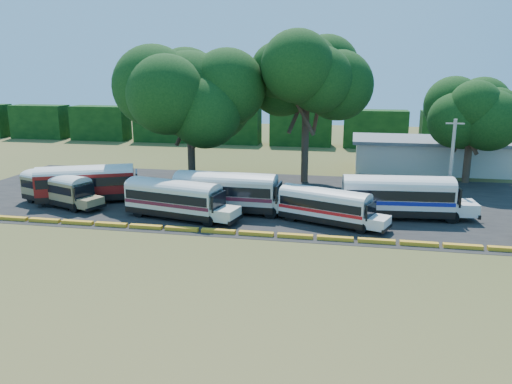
% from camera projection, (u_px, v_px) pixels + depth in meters
% --- Properties ---
extents(ground, '(160.00, 160.00, 0.00)m').
position_uv_depth(ground, '(234.00, 238.00, 37.62)').
color(ground, '#334416').
rests_on(ground, ground).
extents(asphalt_strip, '(64.00, 24.00, 0.02)m').
position_uv_depth(asphalt_strip, '(272.00, 199.00, 48.86)').
color(asphalt_strip, black).
rests_on(asphalt_strip, ground).
extents(curb, '(53.70, 0.45, 0.30)m').
position_uv_depth(curb, '(237.00, 232.00, 38.53)').
color(curb, gold).
rests_on(curb, ground).
extents(terminal_building, '(19.00, 9.00, 4.00)m').
position_uv_depth(terminal_building, '(429.00, 154.00, 62.39)').
color(terminal_building, '#BBB6AB').
rests_on(terminal_building, ground).
extents(treeline_backdrop, '(130.00, 4.00, 6.00)m').
position_uv_depth(treeline_backdrop, '(301.00, 127.00, 82.63)').
color(treeline_backdrop, black).
rests_on(treeline_backdrop, ground).
extents(bus_beige, '(9.41, 5.38, 3.03)m').
position_uv_depth(bus_beige, '(57.00, 187.00, 46.45)').
color(bus_beige, black).
rests_on(bus_beige, ground).
extents(bus_red, '(11.01, 6.86, 3.57)m').
position_uv_depth(bus_red, '(89.00, 181.00, 47.36)').
color(bus_red, black).
rests_on(bus_red, ground).
extents(bus_cream_west, '(10.38, 4.59, 3.31)m').
position_uv_depth(bus_cream_west, '(175.00, 197.00, 42.27)').
color(bus_cream_west, black).
rests_on(bus_cream_west, ground).
extents(bus_cream_east, '(11.07, 3.07, 3.61)m').
position_uv_depth(bus_cream_east, '(228.00, 190.00, 44.01)').
color(bus_cream_east, black).
rests_on(bus_cream_east, ground).
extents(bus_white_red, '(9.27, 5.29, 2.98)m').
position_uv_depth(bus_white_red, '(327.00, 204.00, 40.70)').
color(bus_white_red, black).
rests_on(bus_white_red, ground).
extents(bus_white_blue, '(11.38, 3.73, 3.68)m').
position_uv_depth(bus_white_blue, '(400.00, 194.00, 42.28)').
color(bus_white_blue, black).
rests_on(bus_white_blue, ground).
extents(tree_west, '(12.34, 12.34, 14.34)m').
position_uv_depth(tree_west, '(190.00, 95.00, 52.16)').
color(tree_west, '#36231B').
rests_on(tree_west, ground).
extents(tree_center, '(10.47, 10.47, 15.99)m').
position_uv_depth(tree_center, '(307.00, 72.00, 53.55)').
color(tree_center, '#36231B').
rests_on(tree_center, ground).
extents(tree_east, '(8.49, 8.49, 10.88)m').
position_uv_depth(tree_east, '(472.00, 113.00, 54.30)').
color(tree_east, '#36231B').
rests_on(tree_east, ground).
extents(utility_pole, '(1.60, 0.30, 8.10)m').
position_uv_depth(utility_pole, '(451.00, 162.00, 45.36)').
color(utility_pole, gray).
rests_on(utility_pole, ground).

